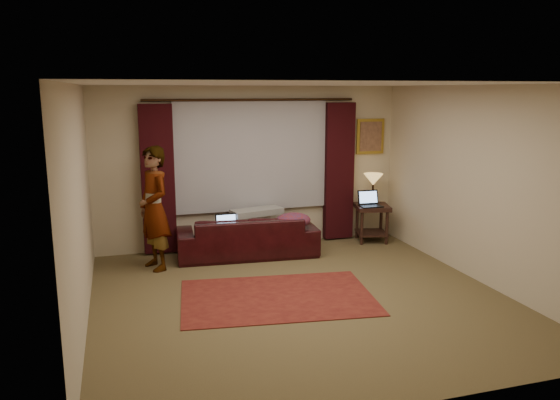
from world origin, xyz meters
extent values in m
cube|color=brown|center=(0.00, 0.00, -0.01)|extent=(5.00, 5.00, 0.01)
cube|color=silver|center=(0.00, 0.00, 2.60)|extent=(5.00, 5.00, 0.02)
cube|color=beige|center=(0.00, 2.50, 1.30)|extent=(5.00, 0.02, 2.60)
cube|color=beige|center=(0.00, -2.50, 1.30)|extent=(5.00, 0.02, 2.60)
cube|color=beige|center=(-2.50, 0.00, 1.30)|extent=(0.02, 5.00, 2.60)
cube|color=beige|center=(2.50, 0.00, 1.30)|extent=(0.02, 5.00, 2.60)
cube|color=#A6A6AE|center=(0.00, 2.44, 1.50)|extent=(2.50, 0.05, 1.80)
cube|color=black|center=(-1.50, 2.39, 1.18)|extent=(0.50, 0.14, 2.30)
cube|color=black|center=(1.50, 2.39, 1.18)|extent=(0.50, 0.14, 2.30)
cylinder|color=black|center=(0.00, 2.39, 2.38)|extent=(0.04, 0.04, 3.40)
cube|color=#B19030|center=(2.10, 2.47, 1.75)|extent=(0.50, 0.04, 0.60)
imported|color=black|center=(-0.22, 1.92, 0.43)|extent=(2.22, 1.09, 0.87)
cube|color=gray|center=(-0.01, 2.12, 0.87)|extent=(0.87, 0.50, 0.10)
ellipsoid|color=#642940|center=(0.46, 1.70, 0.55)|extent=(0.57, 0.44, 0.23)
cube|color=maroon|center=(-0.27, 0.09, 0.01)|extent=(2.54, 1.86, 0.01)
cube|color=black|center=(2.00, 2.09, 0.31)|extent=(0.66, 0.66, 0.63)
imported|color=gray|center=(-1.62, 1.68, 0.89)|extent=(0.67, 0.67, 1.77)
camera|label=1|loc=(-2.09, -6.05, 2.54)|focal=35.00mm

